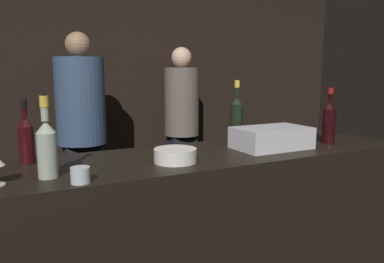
% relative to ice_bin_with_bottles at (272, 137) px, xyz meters
% --- Properties ---
extents(wall_back_chalkboard, '(6.40, 0.06, 2.80)m').
position_rel_ice_bin_with_bottles_xyz_m(wall_back_chalkboard, '(-0.48, 2.31, 0.35)').
color(wall_back_chalkboard, black).
rests_on(wall_back_chalkboard, ground_plane).
extents(bar_counter, '(2.53, 0.64, 0.98)m').
position_rel_ice_bin_with_bottles_xyz_m(bar_counter, '(-0.48, 0.05, -0.56)').
color(bar_counter, black).
rests_on(bar_counter, ground_plane).
extents(ice_bin_with_bottles, '(0.43, 0.27, 0.12)m').
position_rel_ice_bin_with_bottles_xyz_m(ice_bin_with_bottles, '(0.00, 0.00, 0.00)').
color(ice_bin_with_bottles, silver).
rests_on(ice_bin_with_bottles, bar_counter).
extents(bowl_white, '(0.21, 0.21, 0.07)m').
position_rel_ice_bin_with_bottles_xyz_m(bowl_white, '(-0.64, -0.06, -0.03)').
color(bowl_white, silver).
rests_on(bowl_white, bar_counter).
extents(candle_votive, '(0.08, 0.08, 0.06)m').
position_rel_ice_bin_with_bottles_xyz_m(candle_votive, '(-1.12, -0.21, -0.03)').
color(candle_votive, silver).
rests_on(candle_votive, bar_counter).
extents(red_wine_bottle_black_foil, '(0.07, 0.07, 0.31)m').
position_rel_ice_bin_with_bottles_xyz_m(red_wine_bottle_black_foil, '(-1.29, 0.24, 0.06)').
color(red_wine_bottle_black_foil, black).
rests_on(red_wine_bottle_black_foil, bar_counter).
extents(red_wine_bottle_tall, '(0.08, 0.08, 0.34)m').
position_rel_ice_bin_with_bottles_xyz_m(red_wine_bottle_tall, '(0.41, -0.04, 0.08)').
color(red_wine_bottle_tall, black).
rests_on(red_wine_bottle_tall, bar_counter).
extents(champagne_bottle, '(0.08, 0.08, 0.39)m').
position_rel_ice_bin_with_bottles_xyz_m(champagne_bottle, '(-0.06, 0.28, 0.09)').
color(champagne_bottle, black).
rests_on(champagne_bottle, bar_counter).
extents(rose_wine_bottle, '(0.08, 0.08, 0.34)m').
position_rel_ice_bin_with_bottles_xyz_m(rose_wine_bottle, '(-1.22, -0.07, 0.07)').
color(rose_wine_bottle, '#9EA899').
rests_on(rose_wine_bottle, bar_counter).
extents(person_in_hoodie, '(0.42, 0.42, 1.75)m').
position_rel_ice_bin_with_bottles_xyz_m(person_in_hoodie, '(-0.78, 1.60, -0.08)').
color(person_in_hoodie, black).
rests_on(person_in_hoodie, ground_plane).
extents(person_blond_tee, '(0.36, 0.36, 1.67)m').
position_rel_ice_bin_with_bottles_xyz_m(person_blond_tee, '(0.31, 1.86, -0.12)').
color(person_blond_tee, black).
rests_on(person_blond_tee, ground_plane).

